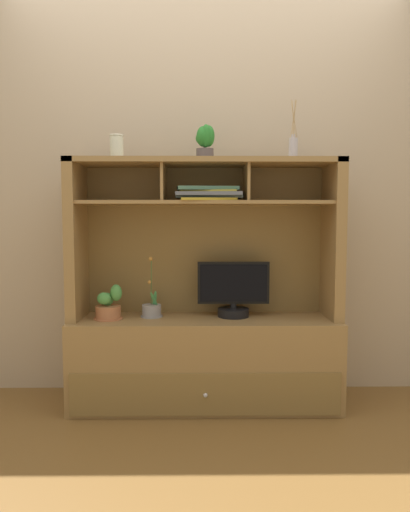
% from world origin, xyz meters
% --- Properties ---
extents(floor_plane, '(6.00, 6.00, 0.02)m').
position_xyz_m(floor_plane, '(0.00, 0.00, -0.01)').
color(floor_plane, brown).
rests_on(floor_plane, ground).
extents(back_wall, '(6.00, 0.02, 2.80)m').
position_xyz_m(back_wall, '(0.00, 0.26, 1.40)').
color(back_wall, tan).
rests_on(back_wall, ground).
extents(media_console, '(1.55, 0.49, 1.44)m').
position_xyz_m(media_console, '(0.00, 0.01, 0.42)').
color(media_console, olive).
rests_on(media_console, ground).
extents(tv_monitor, '(0.42, 0.19, 0.33)m').
position_xyz_m(tv_monitor, '(0.17, 0.02, 0.66)').
color(tv_monitor, black).
rests_on(tv_monitor, media_console).
extents(potted_orchid, '(0.13, 0.13, 0.36)m').
position_xyz_m(potted_orchid, '(-0.32, 0.01, 0.56)').
color(potted_orchid, '#959499').
rests_on(potted_orchid, media_console).
extents(potted_fern, '(0.17, 0.17, 0.20)m').
position_xyz_m(potted_fern, '(-0.56, -0.04, 0.59)').
color(potted_fern, '#B66F47').
rests_on(potted_fern, media_console).
extents(magazine_stack_left, '(0.38, 0.25, 0.08)m').
position_xyz_m(magazine_stack_left, '(0.02, -0.05, 1.24)').
color(magazine_stack_left, gold).
rests_on(magazine_stack_left, media_console).
extents(diffuser_bottle, '(0.05, 0.05, 0.34)m').
position_xyz_m(diffuser_bottle, '(0.51, -0.02, 1.51)').
color(diffuser_bottle, '#B8B2BC').
rests_on(diffuser_bottle, media_console).
extents(potted_succulent, '(0.12, 0.12, 0.20)m').
position_xyz_m(potted_succulent, '(0.00, 0.03, 1.55)').
color(potted_succulent, '#534A4C').
rests_on(potted_succulent, media_console).
extents(ceramic_vase, '(0.08, 0.08, 0.14)m').
position_xyz_m(ceramic_vase, '(-0.51, -0.01, 1.51)').
color(ceramic_vase, silver).
rests_on(ceramic_vase, media_console).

